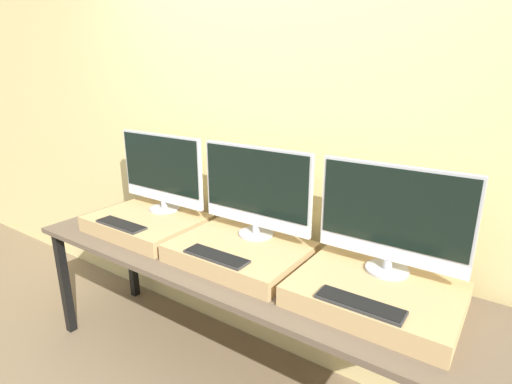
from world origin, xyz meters
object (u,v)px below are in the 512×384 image
monitor_left (162,171)px  keyboard_center (216,256)px  keyboard_right (360,304)px  monitor_center (256,190)px  keyboard_left (121,224)px  monitor_right (393,218)px

monitor_left → keyboard_center: monitor_left is taller
keyboard_right → monitor_center: bearing=154.9°
monitor_left → keyboard_right: 1.47m
monitor_center → keyboard_right: monitor_center is taller
keyboard_left → keyboard_center: (0.71, 0.00, 0.00)m
keyboard_center → monitor_right: size_ratio=0.52×
keyboard_center → keyboard_right: bearing=0.0°
keyboard_left → keyboard_right: bearing=0.0°
monitor_left → monitor_right: bearing=0.0°
monitor_right → keyboard_center: bearing=-154.9°
keyboard_center → monitor_right: monitor_right is taller
keyboard_right → keyboard_left: bearing=180.0°
keyboard_center → keyboard_right: (0.71, 0.00, 0.00)m
keyboard_center → monitor_right: (0.71, 0.33, 0.24)m
keyboard_center → monitor_right: 0.82m
keyboard_left → keyboard_right: 1.41m
monitor_center → keyboard_center: (0.00, -0.33, -0.24)m
monitor_left → keyboard_left: (0.00, -0.33, -0.24)m
keyboard_left → keyboard_right: size_ratio=1.00×
keyboard_left → keyboard_center: size_ratio=1.00×
monitor_right → monitor_left: bearing=180.0°
monitor_center → keyboard_right: bearing=-25.1°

